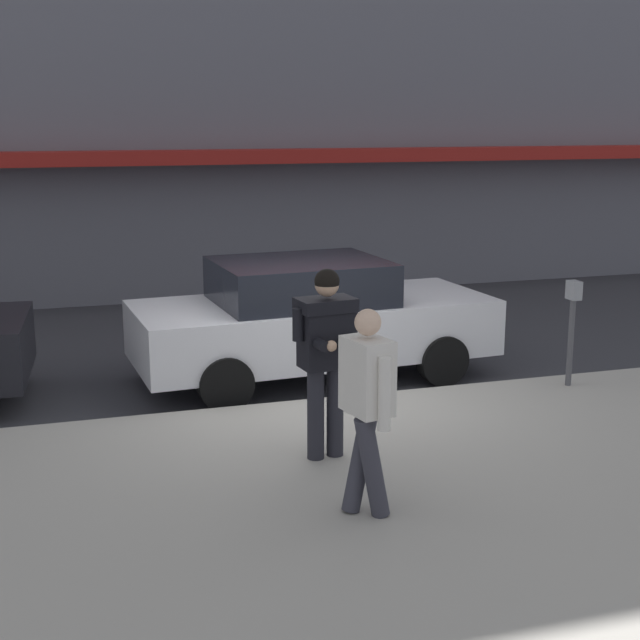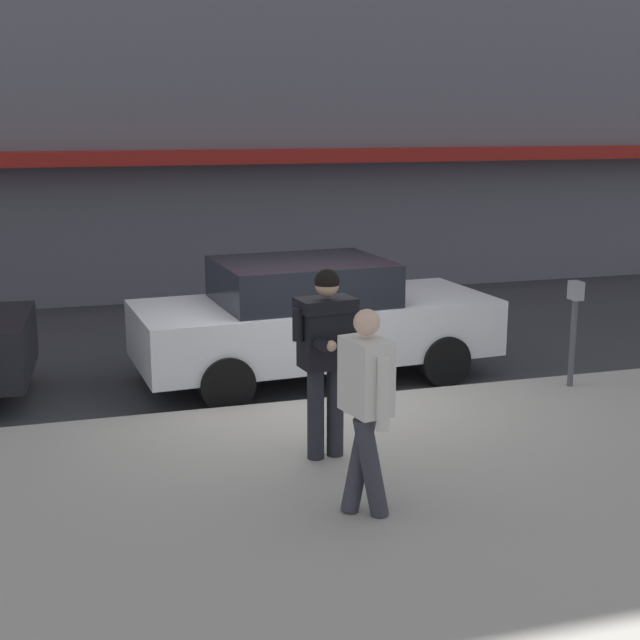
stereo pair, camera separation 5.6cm
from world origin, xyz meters
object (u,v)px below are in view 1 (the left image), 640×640
parked_sedan_mid (311,318)px  pedestrian_in_light_coat (367,399)px  man_texting_on_phone (326,343)px  parking_meter (572,318)px

parked_sedan_mid → pedestrian_in_light_coat: 4.33m
parked_sedan_mid → pedestrian_in_light_coat: pedestrian_in_light_coat is taller
man_texting_on_phone → parking_meter: (3.47, 1.35, -0.28)m
man_texting_on_phone → pedestrian_in_light_coat: size_ratio=1.06×
parked_sedan_mid → man_texting_on_phone: man_texting_on_phone is taller
parked_sedan_mid → man_texting_on_phone: (-0.74, -2.98, 0.46)m
pedestrian_in_light_coat → parking_meter: bearing=36.5°
parked_sedan_mid → pedestrian_in_light_coat: (-0.80, -4.24, 0.32)m
man_texting_on_phone → pedestrian_in_light_coat: bearing=-92.8°
parked_sedan_mid → man_texting_on_phone: 3.10m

